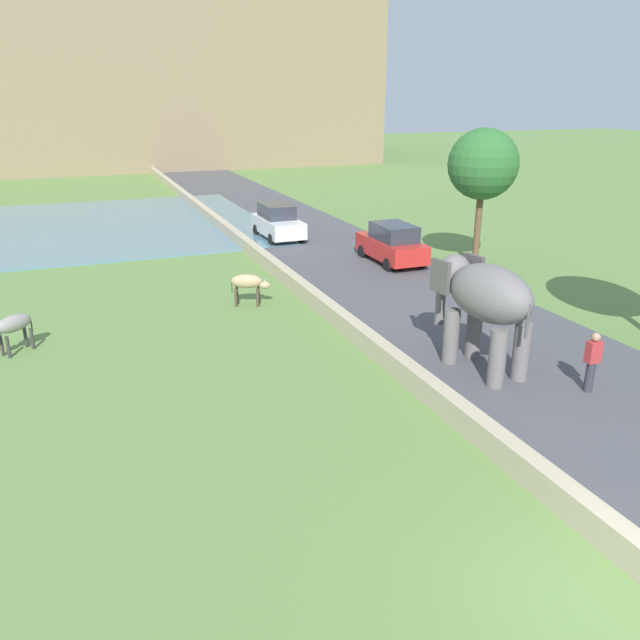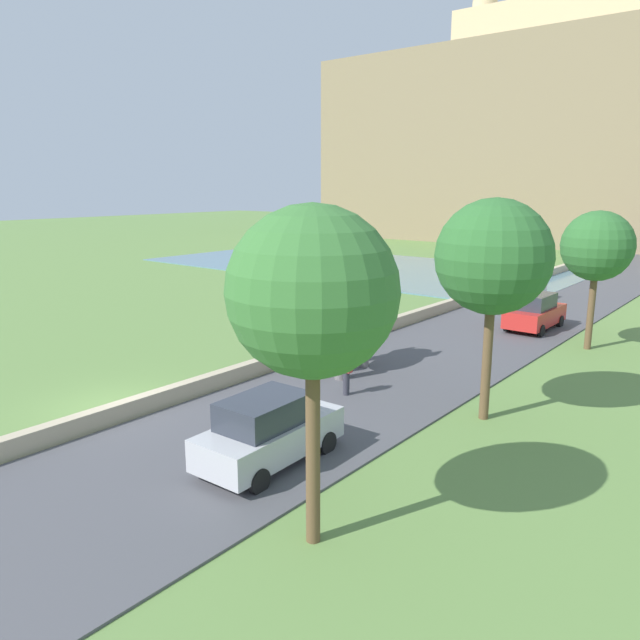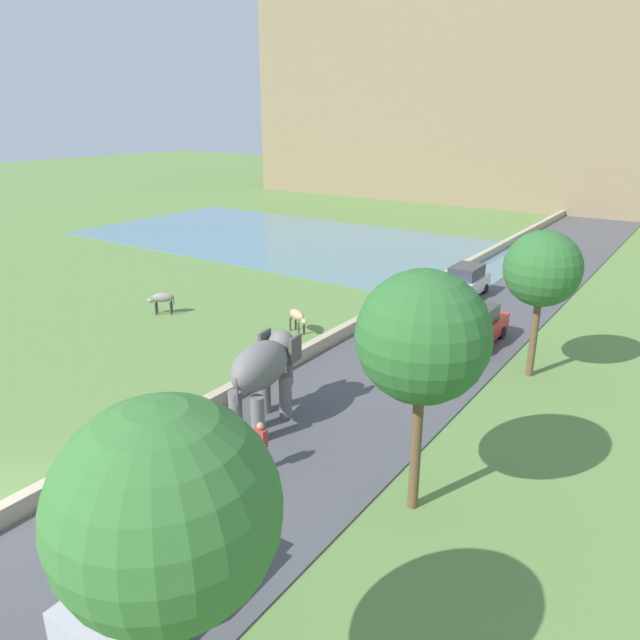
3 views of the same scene
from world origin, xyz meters
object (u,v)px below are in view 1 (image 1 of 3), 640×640
(elephant, at_px, (483,299))
(car_white, at_px, (278,222))
(cow_tan, at_px, (248,283))
(person_beside_elephant, at_px, (592,361))
(cow_grey, at_px, (12,326))
(car_red, at_px, (392,244))

(elephant, xyz_separation_m, car_white, (0.03, 17.70, -1.14))
(car_white, height_order, cow_tan, car_white)
(person_beside_elephant, bearing_deg, cow_grey, 148.84)
(cow_tan, bearing_deg, cow_grey, -166.92)
(elephant, distance_m, cow_tan, 8.87)
(car_white, bearing_deg, elephant, -90.10)
(person_beside_elephant, xyz_separation_m, car_white, (-1.70, 19.96, 0.03))
(car_white, bearing_deg, cow_tan, -113.42)
(person_beside_elephant, xyz_separation_m, cow_grey, (-13.52, 8.18, -0.04))
(car_red, bearing_deg, cow_tan, -155.77)
(elephant, distance_m, cow_grey, 13.25)
(elephant, relative_size, car_red, 0.88)
(cow_grey, bearing_deg, cow_tan, 13.08)
(elephant, relative_size, cow_grey, 2.73)
(elephant, bearing_deg, car_red, 73.91)
(car_white, height_order, car_red, same)
(car_white, bearing_deg, car_red, -64.72)
(elephant, xyz_separation_m, cow_grey, (-11.79, 5.92, -1.20))
(person_beside_elephant, distance_m, cow_grey, 15.80)
(cow_grey, bearing_deg, person_beside_elephant, -31.16)
(elephant, distance_m, person_beside_elephant, 3.07)
(car_red, bearing_deg, cow_grey, -161.15)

